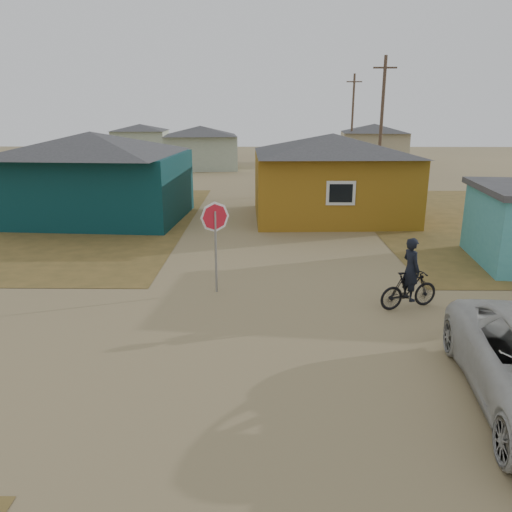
{
  "coord_description": "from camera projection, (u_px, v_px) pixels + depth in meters",
  "views": [
    {
      "loc": [
        -0.73,
        -9.43,
        4.98
      ],
      "look_at": [
        -0.88,
        3.0,
        1.3
      ],
      "focal_mm": 35.0,
      "sensor_mm": 36.0,
      "label": 1
    }
  ],
  "objects": [
    {
      "name": "house_pale_west",
      "position": [
        201.0,
        147.0,
        42.59
      ],
      "size": [
        7.04,
        6.15,
        3.6
      ],
      "color": "#A1AD95",
      "rests_on": "ground"
    },
    {
      "name": "stop_sign",
      "position": [
        215.0,
        227.0,
        13.6
      ],
      "size": [
        0.84,
        0.14,
        2.58
      ],
      "color": "gray",
      "rests_on": "ground"
    },
    {
      "name": "cyclist",
      "position": [
        410.0,
        283.0,
        12.79
      ],
      "size": [
        1.72,
        0.99,
        1.88
      ],
      "color": "black",
      "rests_on": "ground"
    },
    {
      "name": "utility_pole_near",
      "position": [
        381.0,
        123.0,
        30.28
      ],
      "size": [
        1.4,
        0.2,
        8.0
      ],
      "color": "brown",
      "rests_on": "ground"
    },
    {
      "name": "house_pale_north",
      "position": [
        141.0,
        140.0,
        54.22
      ],
      "size": [
        6.28,
        5.81,
        3.4
      ],
      "color": "#A1AD95",
      "rests_on": "ground"
    },
    {
      "name": "house_beige_east",
      "position": [
        373.0,
        142.0,
        48.14
      ],
      "size": [
        6.95,
        6.05,
        3.6
      ],
      "color": "tan",
      "rests_on": "ground"
    },
    {
      "name": "house_teal",
      "position": [
        93.0,
        175.0,
        22.91
      ],
      "size": [
        8.93,
        7.08,
        4.0
      ],
      "color": "#082D30",
      "rests_on": "ground"
    },
    {
      "name": "house_yellow",
      "position": [
        331.0,
        175.0,
        23.26
      ],
      "size": [
        7.72,
        6.76,
        3.9
      ],
      "color": "#936416",
      "rests_on": "ground"
    },
    {
      "name": "ground",
      "position": [
        296.0,
        356.0,
        10.44
      ],
      "size": [
        120.0,
        120.0,
        0.0
      ],
      "primitive_type": "plane",
      "color": "#947F55"
    },
    {
      "name": "utility_pole_far",
      "position": [
        352.0,
        118.0,
        45.61
      ],
      "size": [
        1.4,
        0.2,
        8.0
      ],
      "color": "brown",
      "rests_on": "ground"
    }
  ]
}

